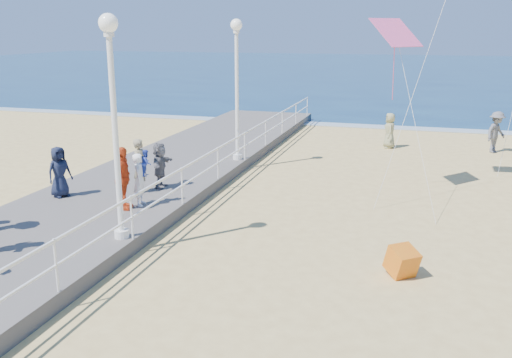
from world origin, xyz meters
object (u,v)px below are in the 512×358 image
(spectator_3, at_px, (123,178))
(beach_walker_a, at_px, (496,132))
(lamp_post_far, at_px, (237,75))
(woman_holding_toddler, at_px, (140,180))
(box_kite, at_px, (402,264))
(spectator_4, at_px, (59,172))
(toddler_held, at_px, (146,163))
(spectator_5, at_px, (160,165))
(lamp_post_mid, at_px, (113,105))
(spectator_6, at_px, (141,166))
(beach_walker_c, at_px, (390,131))

(spectator_3, xyz_separation_m, beach_walker_a, (11.08, 13.15, -0.38))
(lamp_post_far, xyz_separation_m, woman_holding_toddler, (-0.81, -6.45, -2.50))
(beach_walker_a, distance_m, box_kite, 15.04)
(lamp_post_far, bearing_deg, spectator_4, -119.17)
(lamp_post_far, relative_size, toddler_held, 6.91)
(spectator_5, height_order, beach_walker_a, spectator_5)
(woman_holding_toddler, relative_size, beach_walker_a, 0.83)
(spectator_3, relative_size, beach_walker_a, 0.98)
(lamp_post_mid, distance_m, lamp_post_far, 9.00)
(spectator_6, bearing_deg, spectator_4, 118.38)
(lamp_post_mid, distance_m, spectator_4, 5.07)
(toddler_held, relative_size, spectator_5, 0.52)
(lamp_post_far, relative_size, woman_holding_toddler, 3.48)
(beach_walker_c, bearing_deg, spectator_6, -43.00)
(toddler_held, relative_size, spectator_6, 0.46)
(lamp_post_mid, distance_m, spectator_6, 4.73)
(lamp_post_mid, distance_m, spectator_5, 5.22)
(spectator_5, xyz_separation_m, beach_walker_a, (11.10, 10.77, -0.21))
(spectator_6, height_order, beach_walker_c, spectator_6)
(spectator_5, bearing_deg, woman_holding_toddler, -177.83)
(lamp_post_mid, bearing_deg, beach_walker_a, 56.65)
(spectator_3, bearing_deg, box_kite, -112.38)
(lamp_post_far, height_order, toddler_held, lamp_post_far)
(beach_walker_a, bearing_deg, spectator_4, 170.12)
(spectator_6, relative_size, beach_walker_a, 0.92)
(lamp_post_mid, xyz_separation_m, woman_holding_toddler, (-0.81, 2.55, -2.50))
(box_kite, bearing_deg, beach_walker_c, 55.33)
(spectator_4, bearing_deg, spectator_6, -36.21)
(lamp_post_far, relative_size, spectator_6, 3.15)
(woman_holding_toddler, bearing_deg, box_kite, -118.76)
(lamp_post_far, xyz_separation_m, box_kite, (6.68, -8.45, -3.36))
(spectator_3, height_order, box_kite, spectator_3)
(spectator_3, relative_size, spectator_6, 1.07)
(woman_holding_toddler, xyz_separation_m, toddler_held, (0.15, 0.15, 0.47))
(beach_walker_c, bearing_deg, spectator_5, -43.18)
(box_kite, bearing_deg, lamp_post_far, 88.66)
(woman_holding_toddler, relative_size, box_kite, 2.55)
(beach_walker_a, height_order, box_kite, beach_walker_a)
(lamp_post_far, height_order, woman_holding_toddler, lamp_post_far)
(spectator_4, bearing_deg, lamp_post_far, -4.43)
(woman_holding_toddler, height_order, spectator_3, spectator_3)
(toddler_held, xyz_separation_m, beach_walker_a, (10.67, 12.50, -0.71))
(spectator_5, bearing_deg, beach_walker_c, -38.28)
(lamp_post_mid, bearing_deg, woman_holding_toddler, 107.58)
(lamp_post_mid, height_order, beach_walker_a, lamp_post_mid)
(woman_holding_toddler, bearing_deg, spectator_4, 74.73)
(spectator_5, distance_m, box_kite, 8.74)
(lamp_post_mid, distance_m, woman_holding_toddler, 3.66)
(lamp_post_mid, distance_m, box_kite, 7.50)
(lamp_post_far, xyz_separation_m, spectator_4, (-3.56, -6.37, -2.48))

